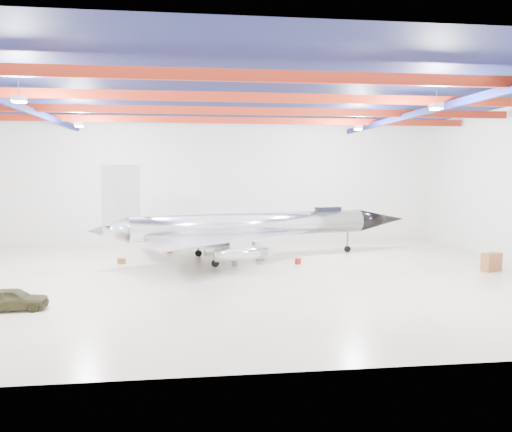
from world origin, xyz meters
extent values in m
plane|color=#C0B599|center=(0.00, 0.00, 0.00)|extent=(40.00, 40.00, 0.00)
plane|color=silver|center=(0.00, 15.00, 5.50)|extent=(40.00, 0.00, 40.00)
plane|color=#0A0F38|center=(0.00, 0.00, 11.00)|extent=(40.00, 40.00, 0.00)
cube|color=maroon|center=(0.00, -9.00, 10.40)|extent=(39.50, 0.25, 0.50)
cube|color=maroon|center=(0.00, -3.00, 10.40)|extent=(39.50, 0.25, 0.50)
cube|color=maroon|center=(0.00, 3.00, 10.40)|extent=(39.50, 0.25, 0.50)
cube|color=maroon|center=(0.00, 9.00, 10.40)|extent=(39.50, 0.25, 0.50)
cube|color=#0C124C|center=(-12.00, 0.00, 10.10)|extent=(0.25, 29.50, 0.40)
cube|color=#0C124C|center=(12.00, 0.00, 10.10)|extent=(0.25, 29.50, 0.40)
cube|color=silver|center=(-10.00, -6.00, 9.70)|extent=(0.55, 0.55, 0.25)
cube|color=silver|center=(10.00, -6.00, 9.70)|extent=(0.55, 0.55, 0.25)
cube|color=silver|center=(-10.00, 6.00, 9.70)|extent=(0.55, 0.55, 0.25)
cube|color=silver|center=(10.00, 6.00, 9.70)|extent=(0.55, 0.55, 0.25)
cylinder|color=silver|center=(2.16, 6.17, 2.51)|extent=(17.85, 6.07, 1.79)
cone|color=black|center=(13.05, 8.88, 2.51)|extent=(4.79, 2.82, 1.79)
cone|color=silver|center=(-7.85, 3.69, 2.51)|extent=(3.04, 2.39, 1.79)
cube|color=silver|center=(-6.98, 3.90, 4.84)|extent=(2.46, 0.71, 4.04)
cube|color=black|center=(8.26, 7.69, 3.45)|extent=(2.09, 1.17, 0.45)
cylinder|color=silver|center=(0.74, 0.74, 1.26)|extent=(3.50, 1.61, 0.81)
cylinder|color=silver|center=(0.20, 2.91, 1.26)|extent=(3.50, 1.61, 0.81)
cylinder|color=silver|center=(-1.10, 8.14, 1.26)|extent=(3.50, 1.61, 0.81)
cylinder|color=silver|center=(-1.64, 10.32, 1.26)|extent=(3.50, 1.61, 0.81)
cylinder|color=#59595B|center=(10.00, 8.12, 0.81)|extent=(0.16, 0.16, 1.61)
cylinder|color=black|center=(10.00, 8.12, 0.25)|extent=(0.54, 0.31, 0.50)
cylinder|color=#59595B|center=(-0.78, 3.13, 0.81)|extent=(0.16, 0.16, 1.61)
cylinder|color=black|center=(-0.78, 3.13, 0.25)|extent=(0.54, 0.31, 0.50)
cylinder|color=#59595B|center=(-1.86, 7.49, 0.81)|extent=(0.16, 0.16, 1.61)
cylinder|color=black|center=(-1.86, 7.49, 0.25)|extent=(0.54, 0.31, 0.50)
imported|color=#35341A|center=(-10.53, -6.33, 0.53)|extent=(3.18, 1.44, 1.06)
cube|color=brown|center=(16.87, -0.52, 0.59)|extent=(1.43, 1.04, 1.18)
cube|color=olive|center=(-7.23, 5.21, 0.19)|extent=(0.66, 0.59, 0.38)
cube|color=maroon|center=(-4.11, 9.81, 0.13)|extent=(0.44, 0.38, 0.27)
cylinder|color=#59595B|center=(0.56, 3.30, 0.19)|extent=(0.52, 0.52, 0.38)
cube|color=olive|center=(2.60, 5.49, 0.18)|extent=(0.64, 0.57, 0.37)
cylinder|color=maroon|center=(5.00, 3.52, 0.20)|extent=(0.47, 0.47, 0.39)
cylinder|color=#59595B|center=(1.02, 9.03, 0.15)|extent=(0.39, 0.39, 0.31)
camera|label=1|loc=(-2.18, -30.15, 6.36)|focal=35.00mm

